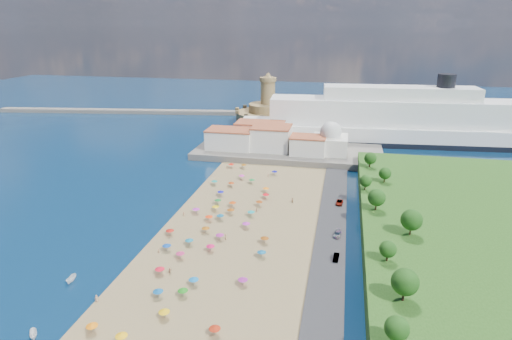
# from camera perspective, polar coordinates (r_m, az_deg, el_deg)

# --- Properties ---
(ground) EXTENTS (700.00, 700.00, 0.00)m
(ground) POSITION_cam_1_polar(r_m,az_deg,el_deg) (144.53, -3.60, -6.06)
(ground) COLOR #071938
(ground) RESTS_ON ground
(terrace) EXTENTS (90.00, 36.00, 3.00)m
(terrace) POSITION_cam_1_polar(r_m,az_deg,el_deg) (209.36, 4.30, 2.39)
(terrace) COLOR #59544C
(terrace) RESTS_ON ground
(jetty) EXTENTS (18.00, 70.00, 2.40)m
(jetty) POSITION_cam_1_polar(r_m,az_deg,el_deg) (246.25, 0.30, 4.90)
(jetty) COLOR #59544C
(jetty) RESTS_ON ground
(breakwater) EXTENTS (199.03, 34.77, 2.60)m
(breakwater) POSITION_cam_1_polar(r_m,az_deg,el_deg) (320.38, -15.60, 7.53)
(breakwater) COLOR #59544C
(breakwater) RESTS_ON ground
(waterfront_buildings) EXTENTS (57.00, 29.00, 11.00)m
(waterfront_buildings) POSITION_cam_1_polar(r_m,az_deg,el_deg) (210.25, 0.83, 4.32)
(waterfront_buildings) COLOR silver
(waterfront_buildings) RESTS_ON terrace
(domed_building) EXTENTS (16.00, 16.00, 15.00)m
(domed_building) POSITION_cam_1_polar(r_m,az_deg,el_deg) (203.92, 9.86, 3.89)
(domed_building) COLOR silver
(domed_building) RESTS_ON terrace
(fortress) EXTENTS (40.00, 40.00, 32.40)m
(fortress) POSITION_cam_1_polar(r_m,az_deg,el_deg) (273.78, 1.57, 7.51)
(fortress) COLOR #A48652
(fortress) RESTS_ON ground
(cruise_ship) EXTENTS (169.72, 37.93, 36.80)m
(cruise_ship) POSITION_cam_1_polar(r_m,az_deg,el_deg) (240.54, 18.26, 5.98)
(cruise_ship) COLOR black
(cruise_ship) RESTS_ON ground
(beach_parasols) EXTENTS (32.07, 115.09, 2.20)m
(beach_parasols) POSITION_cam_1_polar(r_m,az_deg,el_deg) (135.01, -5.08, -6.98)
(beach_parasols) COLOR gray
(beach_parasols) RESTS_ON beach
(beachgoers) EXTENTS (38.02, 97.86, 1.83)m
(beachgoers) POSITION_cam_1_polar(r_m,az_deg,el_deg) (143.31, -3.98, -5.80)
(beachgoers) COLOR tan
(beachgoers) RESTS_ON beach
(moored_boats) EXTENTS (7.05, 23.31, 1.50)m
(moored_boats) POSITION_cam_1_polar(r_m,az_deg,el_deg) (112.05, -25.13, -15.64)
(moored_boats) COLOR white
(moored_boats) RESTS_ON ground
(parked_cars) EXTENTS (2.69, 42.65, 1.40)m
(parked_cars) POSITION_cam_1_polar(r_m,az_deg,el_deg) (137.66, 10.89, -7.09)
(parked_cars) COLOR gray
(parked_cars) RESTS_ON promenade
(hillside_trees) EXTENTS (16.02, 107.51, 7.49)m
(hillside_trees) POSITION_cam_1_polar(r_m,az_deg,el_deg) (127.35, 17.20, -5.57)
(hillside_trees) COLOR #382314
(hillside_trees) RESTS_ON hillside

